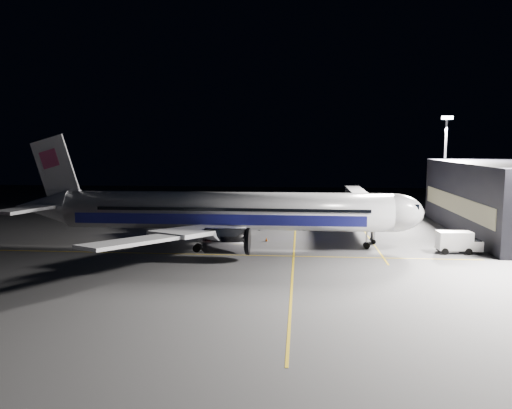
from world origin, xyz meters
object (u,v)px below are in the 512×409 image
object	(u,v)px
jet_bridge	(363,203)
safety_cone_b	(211,233)
service_truck	(458,242)
floodlight_mast_north	(445,157)
safety_cone_c	(266,239)
baggage_tug	(213,221)
safety_cone_a	(249,228)
airliner	(220,212)

from	to	relation	value
jet_bridge	safety_cone_b	world-z (taller)	jet_bridge
jet_bridge	service_truck	size ratio (longest dim) A/B	5.63
floodlight_mast_north	safety_cone_c	world-z (taller)	floodlight_mast_north
safety_cone_c	baggage_tug	bearing A→B (deg)	126.81
jet_bridge	service_truck	xyz separation A→B (m)	(10.83, -20.02, -2.95)
jet_bridge	baggage_tug	xyz separation A→B (m)	(-27.45, 0.72, -3.85)
service_truck	safety_cone_c	xyz separation A→B (m)	(-27.23, 5.98, -1.31)
jet_bridge	safety_cone_a	world-z (taller)	jet_bridge
jet_bridge	service_truck	world-z (taller)	jet_bridge
safety_cone_b	service_truck	bearing A→B (deg)	-16.37
safety_cone_b	airliner	bearing A→B (deg)	-70.93
airliner	floodlight_mast_north	size ratio (longest dim) A/B	2.97
jet_bridge	safety_cone_a	xyz separation A→B (m)	(-20.27, -4.06, -4.28)
baggage_tug	jet_bridge	bearing A→B (deg)	-9.09
baggage_tug	safety_cone_c	size ratio (longest dim) A/B	3.76
safety_cone_b	safety_cone_c	world-z (taller)	safety_cone_c
floodlight_mast_north	safety_cone_b	distance (m)	51.28
jet_bridge	safety_cone_a	distance (m)	21.11
service_truck	safety_cone_a	distance (m)	34.99
safety_cone_c	safety_cone_b	bearing A→B (deg)	153.41
service_truck	safety_cone_c	distance (m)	27.91
service_truck	baggage_tug	xyz separation A→B (m)	(-38.28, 20.74, -0.89)
airliner	safety_cone_a	world-z (taller)	airliner
airliner	safety_cone_b	distance (m)	10.62
service_truck	safety_cone_b	world-z (taller)	service_truck
safety_cone_a	safety_cone_b	bearing A→B (deg)	-139.08
service_truck	floodlight_mast_north	bearing A→B (deg)	74.44
floodlight_mast_north	service_truck	distance (m)	36.32
airliner	service_truck	bearing A→B (deg)	-3.32
safety_cone_a	baggage_tug	bearing A→B (deg)	146.35
safety_cone_c	jet_bridge	bearing A→B (deg)	40.56
floodlight_mast_north	safety_cone_b	xyz separation A→B (m)	(-44.15, -23.09, -12.11)
safety_cone_a	jet_bridge	bearing A→B (deg)	11.32
baggage_tug	safety_cone_b	world-z (taller)	baggage_tug
baggage_tug	safety_cone_b	xyz separation A→B (m)	(1.29, -9.88, -0.48)
service_truck	safety_cone_a	xyz separation A→B (m)	(-31.10, 15.96, -1.33)
airliner	service_truck	size ratio (longest dim) A/B	10.06
airliner	safety_cone_a	bearing A→B (deg)	78.67
baggage_tug	safety_cone_c	bearing A→B (deg)	-60.77
baggage_tug	safety_cone_a	xyz separation A→B (m)	(7.18, -4.78, -0.43)
airliner	safety_cone_c	distance (m)	9.17
floodlight_mast_north	safety_cone_c	size ratio (longest dim) A/B	32.33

